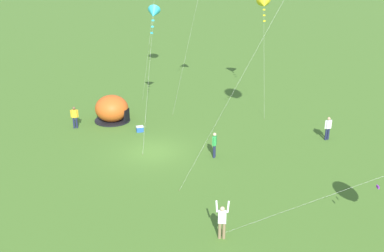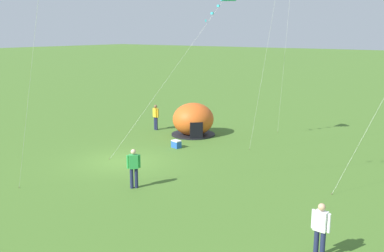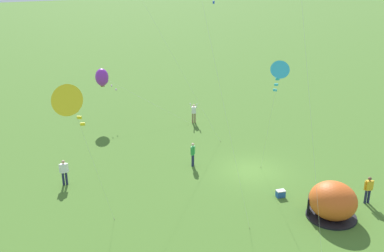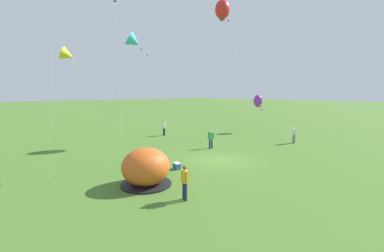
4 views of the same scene
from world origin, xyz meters
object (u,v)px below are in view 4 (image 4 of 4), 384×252
Objects in this scene: person_far_back at (211,138)px; kite_red at (222,10)px; person_center_field at (294,133)px; kite_purple at (258,101)px; person_watching_sky at (185,181)px; kite_cyan at (134,42)px; kite_yellow at (68,55)px; cooler_box at (177,166)px; person_with_toddler at (164,127)px; popup_tent at (146,168)px.

kite_red is (4.99, 3.05, 12.93)m from person_far_back.
kite_purple is at bearing 59.08° from person_center_field.
person_watching_sky is at bearing -143.82° from person_far_back.
kite_yellow is (-0.72, 10.40, 0.13)m from kite_cyan.
kite_cyan reaches higher than person_far_back.
kite_purple is (20.85, -7.05, -4.48)m from kite_yellow.
cooler_box is 6.99m from person_far_back.
kite_cyan is 14.68m from kite_red.
kite_cyan is 10.43m from kite_yellow.
person_with_toddler is at bearing 55.69° from person_watching_sky.
person_center_field reaches higher than person_far_back.
cooler_box is at bearing -50.93° from kite_cyan.
person_far_back is (6.39, 2.74, 0.74)m from cooler_box.
kite_purple is (20.12, 3.35, -4.35)m from kite_cyan.
person_watching_sky is at bearing -91.75° from kite_yellow.
person_far_back is at bearing -97.96° from person_with_toddler.
cooler_box is 0.04× the size of kite_red.
kite_cyan is 1.25× the size of kite_purple.
person_far_back is at bearing 23.20° from cooler_box.
kite_red reaches higher than kite_cyan.
person_watching_sky is at bearing -124.31° from person_with_toddler.
kite_yellow is at bearing 88.25° from person_watching_sky.
kite_yellow is (-10.04, 1.16, 7.54)m from person_with_toddler.
kite_purple is (21.57, 6.56, 3.02)m from popup_tent.
kite_yellow reaches higher than popup_tent.
person_watching_sky is 21.68m from kite_red.
person_center_field reaches higher than cooler_box.
cooler_box is at bearing -123.76° from person_with_toddler.
kite_purple reaches higher than person_with_toddler.
person_center_field is 8.92m from person_far_back.
kite_purple is (18.41, 5.47, 3.80)m from cooler_box.
kite_cyan is at bearing 65.86° from popup_tent.
kite_cyan is at bearing -170.55° from kite_purple.
kite_cyan is (-8.11, -0.62, 7.41)m from person_far_back.
kite_purple is (12.02, 2.73, 3.05)m from person_far_back.
kite_red reaches higher than person_center_field.
person_with_toddler reaches higher than cooler_box.
kite_purple reaches higher than cooler_box.
kite_yellow is 1.29× the size of kite_purple.
kite_yellow reaches higher than person_far_back.
person_center_field is at bearing -62.40° from person_with_toddler.
kite_yellow is at bearing 173.42° from person_with_toddler.
kite_yellow reaches higher than cooler_box.
popup_tent is 17.44m from person_center_field.
person_with_toddler is at bearing 44.79° from kite_cyan.
person_center_field is 1.10× the size of person_far_back.
popup_tent reaches higher than person_with_toddler.
person_center_field is at bearing -5.70° from cooler_box.
person_with_toddler is at bearing 117.60° from person_center_field.
person_far_back is at bearing 36.18° from person_watching_sky.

